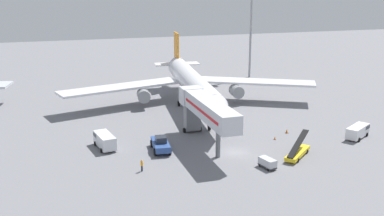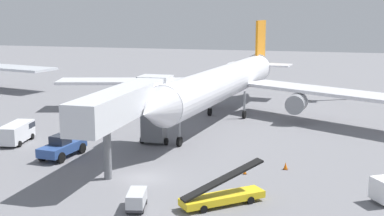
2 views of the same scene
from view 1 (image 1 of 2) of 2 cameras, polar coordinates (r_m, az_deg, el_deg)
ground_plane at (r=69.68m, az=5.17°, el=-5.49°), size 300.00×300.00×0.00m
airplane_at_gate at (r=93.74m, az=-0.10°, el=3.22°), size 53.39×49.10×13.12m
jet_bridge at (r=71.14m, az=1.63°, el=-0.10°), size 3.46×19.68×7.64m
pushback_tug at (r=69.88m, az=-3.91°, el=-4.45°), size 2.95×5.97×2.35m
belt_loader_truck at (r=69.22m, az=12.92°, el=-5.30°), size 6.19×5.73×3.24m
service_van_far_right at (r=72.25m, az=-10.76°, el=-3.88°), size 3.03×5.78×2.20m
service_van_rear_right at (r=80.22m, az=19.83°, el=-2.67°), size 5.63×4.54×2.03m
baggage_cart_near_left at (r=64.43m, az=9.30°, el=-6.68°), size 1.83×2.86×1.37m
ground_crew_worker_foreground at (r=62.83m, az=-6.22°, el=-7.03°), size 0.43×0.43×1.67m
safety_cone_alpha at (r=76.06m, az=10.20°, el=-3.67°), size 0.35×0.35×0.53m
safety_cone_bravo at (r=79.63m, az=11.63°, el=-2.81°), size 0.47×0.47×0.71m
apron_light_mast at (r=123.24m, az=7.35°, el=11.68°), size 2.40×2.40×24.60m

